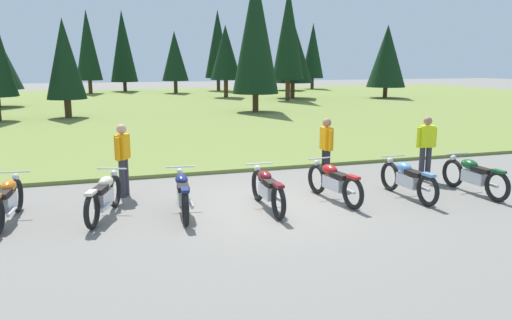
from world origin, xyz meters
name	(u,v)px	position (x,y,z in m)	size (l,w,h in m)	color
ground_plane	(264,206)	(0.00, 0.00, 0.00)	(140.00, 140.00, 0.00)	slate
grass_moorland	(148,106)	(0.00, 25.34, 0.05)	(80.00, 44.00, 0.10)	olive
forest_treeline	(194,49)	(4.62, 32.29, 4.11)	(38.58, 27.52, 8.72)	#47331E
motorcycle_orange	(8,200)	(-5.04, 0.50, 0.44)	(0.62, 2.10, 0.88)	black
motorcycle_cream	(104,196)	(-3.27, 0.27, 0.44)	(0.87, 2.02, 0.88)	black
motorcycle_navy	(183,193)	(-1.75, -0.01, 0.44)	(0.62, 2.10, 0.88)	black
motorcycle_maroon	(267,189)	(-0.01, -0.21, 0.44)	(0.62, 2.10, 0.88)	black
motorcycle_red	(334,182)	(1.60, -0.05, 0.44)	(0.64, 2.09, 0.88)	black
motorcycle_sky_blue	(408,179)	(3.32, -0.33, 0.44)	(0.62, 2.10, 0.88)	black
motorcycle_british_green	(474,176)	(4.99, -0.51, 0.44)	(0.62, 2.10, 0.88)	black
rider_with_back_turned	(326,147)	(2.12, 1.44, 0.95)	(0.24, 0.55, 1.67)	black
rider_near_row_end	(123,156)	(-2.81, 1.75, 0.95)	(0.36, 0.50, 1.67)	#2D2D38
rider_in_hivis_vest	(426,145)	(4.75, 0.98, 0.95)	(0.55, 0.27, 1.67)	#2D2D38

